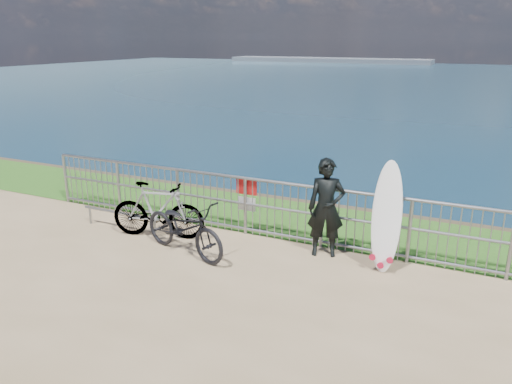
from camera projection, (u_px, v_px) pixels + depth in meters
The scene contains 8 objects.
grass_strip at pixel (291, 219), 10.29m from camera, with size 120.00×120.00×0.00m, color #235317.
seascape at pixel (328, 62), 154.40m from camera, with size 260.00×260.00×5.00m.
railing at pixel (270, 209), 9.17m from camera, with size 10.06×0.10×1.13m.
surfer at pixel (326, 208), 8.38m from camera, with size 0.62×0.41×1.70m, color black.
surfboard at pixel (386, 221), 7.86m from camera, with size 0.51×0.47×1.79m.
bicycle_near at pixel (184, 227), 8.51m from camera, with size 0.65×1.87×0.98m, color black.
bicycle_far at pixel (158, 210), 9.23m from camera, with size 0.50×1.77×1.07m, color black.
bike_rack at pixel (121, 215), 9.64m from camera, with size 1.78×0.05×0.37m.
Camera 1 is at (3.44, -6.36, 3.60)m, focal length 35.00 mm.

